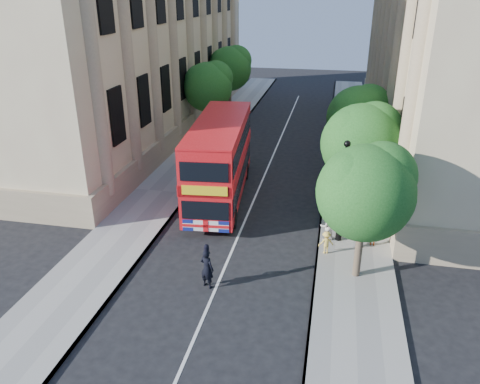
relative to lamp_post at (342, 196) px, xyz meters
The scene contains 17 objects.
ground 8.20m from the lamp_post, 129.81° to the right, with size 120.00×120.00×0.00m, color black.
pavement_right 4.75m from the lamp_post, 79.38° to the left, with size 3.50×80.00×0.12m, color gray.
pavement_left 11.73m from the lamp_post, 159.59° to the left, with size 3.50×80.00×0.12m, color gray.
building_right 21.06m from the lamp_post, 63.95° to the left, with size 12.00×38.00×18.00m, color tan.
building_left 26.82m from the lamp_post, 136.25° to the left, with size 12.00×38.00×18.00m, color tan.
tree_right_near 3.54m from the lamp_post, 74.15° to the right, with size 4.00×4.00×6.08m.
tree_right_mid 3.70m from the lamp_post, 74.48° to the left, with size 4.20×4.20×6.37m.
tree_right_far 9.25m from the lamp_post, 84.67° to the left, with size 4.00×4.00×6.15m.
tree_left_far 19.52m from the lamp_post, 124.35° to the left, with size 4.00×4.00×6.30m.
tree_left_back 26.51m from the lamp_post, 114.51° to the left, with size 4.20×4.20×6.65m.
lamp_post is the anchor object (origin of this frame).
double_decker_bus 7.99m from the lamp_post, 151.12° to the left, with size 3.64×10.34×4.68m.
box_van 10.91m from the lamp_post, 131.90° to the left, with size 2.08×4.50×2.51m.
police_constable 7.52m from the lamp_post, 137.08° to the right, with size 0.65×0.43×1.78m, color black.
woman_pedestrian 1.76m from the lamp_post, behind, with size 0.71×0.56×1.47m, color beige.
child_a 2.51m from the lamp_post, ahead, with size 0.59×0.24×1.00m, color #C45622.
child_b 2.38m from the lamp_post, 112.39° to the right, with size 0.72×0.42×1.12m, color #F2C952.
Camera 1 is at (4.33, -14.97, 11.65)m, focal length 35.00 mm.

